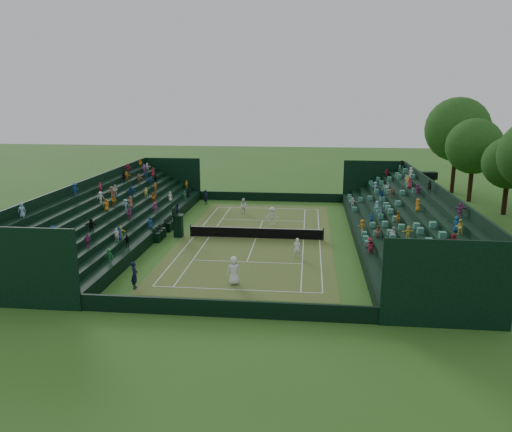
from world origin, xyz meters
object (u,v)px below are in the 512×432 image
at_px(player_far_east, 272,216).
at_px(player_near_east, 297,248).
at_px(player_far_west, 244,206).
at_px(tennis_net, 256,233).
at_px(player_near_west, 234,271).
at_px(umpire_chair, 178,223).

bearing_deg(player_far_east, player_near_east, -85.79).
bearing_deg(player_far_east, player_far_west, 116.73).
relative_size(player_near_east, player_far_east, 0.89).
xyz_separation_m(tennis_net, player_near_west, (-0.28, -10.92, 0.43)).
bearing_deg(player_far_west, player_near_east, -67.28).
height_order(player_near_east, player_far_west, player_far_west).
xyz_separation_m(tennis_net, player_near_east, (3.68, -4.92, 0.26)).
xyz_separation_m(tennis_net, player_far_west, (-2.26, 9.08, 0.31)).
distance_m(player_near_east, player_far_east, 10.07).
distance_m(umpire_chair, player_near_east, 11.55).
bearing_deg(umpire_chair, player_near_east, -24.28).
height_order(tennis_net, player_near_east, player_near_east).
height_order(tennis_net, umpire_chair, umpire_chair).
relative_size(umpire_chair, player_far_west, 1.77).
distance_m(player_near_west, player_far_east, 15.78).
bearing_deg(player_far_west, player_near_west, -84.62).
xyz_separation_m(umpire_chair, player_near_west, (6.56, -10.75, -0.30)).
bearing_deg(player_near_east, tennis_net, -49.12).
relative_size(tennis_net, player_far_east, 6.63).
height_order(tennis_net, player_far_west, player_far_west).
distance_m(tennis_net, umpire_chair, 6.88).
bearing_deg(umpire_chair, player_far_west, 63.70).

